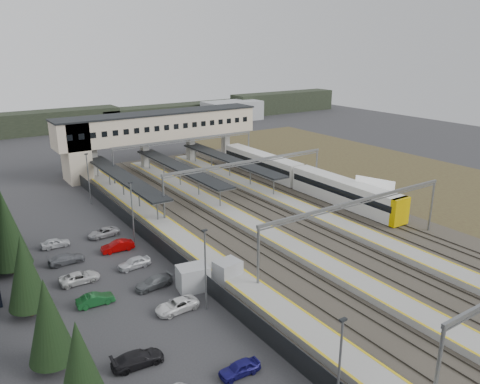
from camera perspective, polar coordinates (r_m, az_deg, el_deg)
ground at (r=55.38m, az=-1.02°, el=-7.95°), size 220.00×220.00×0.00m
conifer_row at (r=42.99m, az=-23.88°, el=-10.43°), size 4.42×49.82×9.50m
car_park at (r=44.50m, az=-11.24°, el=-14.42°), size 10.37×44.46×1.28m
lampposts at (r=51.16m, az=-9.40°, el=-5.13°), size 0.50×53.25×8.07m
fence at (r=56.19m, az=-9.45°, el=-6.69°), size 0.08×90.00×2.00m
relay_cabin_near at (r=48.39m, az=-5.73°, el=-10.37°), size 3.42×2.74×2.58m
relay_cabin_far at (r=49.64m, az=-1.53°, el=-9.66°), size 2.79×2.41×2.35m
rail_corridor at (r=63.94m, az=3.60°, el=-4.06°), size 34.00×90.00×0.92m
canopies at (r=79.47m, az=-7.36°, el=2.98°), size 23.10×30.00×3.28m
footbridge at (r=92.26m, az=-11.30°, el=7.40°), size 40.40×6.40×11.20m
gantries at (r=62.17m, az=6.77°, el=0.79°), size 28.40×62.28×7.17m
train at (r=80.09m, az=7.30°, el=1.81°), size 3.04×42.33×3.83m
billboard at (r=71.65m, az=16.04°, el=0.33°), size 2.09×5.67×5.05m
scrub_east at (r=89.20m, az=22.16°, el=0.83°), size 34.00×120.00×0.06m
treeline_far at (r=145.07m, az=-13.10°, el=9.00°), size 170.00×19.00×7.00m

